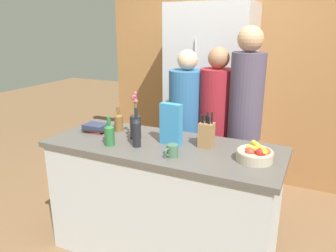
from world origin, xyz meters
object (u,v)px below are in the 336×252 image
object	(u,v)px
book_stack	(96,128)
person_in_blue	(216,126)
bottle_oil	(109,134)
flower_vase	(136,125)
person_in_red_tee	(245,118)
person_at_sink	(186,124)
fruit_bowl	(256,154)
knife_block	(206,134)
refrigerator	(210,99)
coffee_mug	(172,151)
cereal_box	(171,124)
bottle_vinegar	(119,121)
bottle_wine	(137,131)

from	to	relation	value
book_stack	person_in_blue	bearing A→B (deg)	38.50
bottle_oil	person_in_blue	bearing A→B (deg)	58.28
flower_vase	person_in_red_tee	size ratio (longest dim) A/B	0.21
bottle_oil	person_at_sink	distance (m)	0.93
fruit_bowl	knife_block	bearing A→B (deg)	163.98
refrigerator	person_at_sink	world-z (taller)	refrigerator
knife_block	person_in_red_tee	world-z (taller)	person_in_red_tee
knife_block	flower_vase	size ratio (longest dim) A/B	0.72
coffee_mug	person_at_sink	world-z (taller)	person_at_sink
bottle_oil	cereal_box	bearing A→B (deg)	27.90
coffee_mug	bottle_vinegar	size ratio (longest dim) A/B	0.54
fruit_bowl	coffee_mug	xyz separation A→B (m)	(-0.53, -0.17, -0.00)
bottle_vinegar	person_in_blue	xyz separation A→B (m)	(0.68, 0.56, -0.11)
bottle_vinegar	person_in_blue	distance (m)	0.89
cereal_box	person_at_sink	distance (m)	0.71
book_stack	person_in_red_tee	xyz separation A→B (m)	(1.11, 0.60, 0.06)
refrigerator	book_stack	xyz separation A→B (m)	(-0.56, -1.32, -0.04)
book_stack	bottle_wine	world-z (taller)	bottle_wine
knife_block	person_in_blue	size ratio (longest dim) A/B	0.16
fruit_bowl	bottle_wine	distance (m)	0.85
knife_block	flower_vase	bearing A→B (deg)	-174.65
bottle_vinegar	person_in_red_tee	distance (m)	1.07
person_at_sink	person_in_red_tee	distance (m)	0.58
bottle_oil	person_in_red_tee	world-z (taller)	person_in_red_tee
bottle_vinegar	knife_block	bearing A→B (deg)	-3.66
coffee_mug	bottle_wine	size ratio (longest dim) A/B	0.38
bottle_vinegar	person_in_red_tee	xyz separation A→B (m)	(0.95, 0.49, 0.02)
bottle_vinegar	cereal_box	bearing A→B (deg)	-11.21
coffee_mug	bottle_wine	xyz separation A→B (m)	(-0.31, 0.06, 0.07)
bottle_oil	bottle_wine	world-z (taller)	bottle_wine
cereal_box	bottle_vinegar	size ratio (longest dim) A/B	1.50
refrigerator	person_at_sink	bearing A→B (deg)	-90.93
book_stack	person_in_red_tee	distance (m)	1.26
bottle_vinegar	person_in_blue	bearing A→B (deg)	39.83
flower_vase	coffee_mug	bearing A→B (deg)	-27.95
person_at_sink	person_in_blue	distance (m)	0.29
person_in_blue	coffee_mug	bearing A→B (deg)	-76.73
flower_vase	person_in_red_tee	world-z (taller)	person_in_red_tee
coffee_mug	bottle_vinegar	bearing A→B (deg)	153.21
knife_block	coffee_mug	size ratio (longest dim) A/B	2.37
refrigerator	person_at_sink	xyz separation A→B (m)	(-0.01, -0.66, -0.12)
coffee_mug	bottle_vinegar	xyz separation A→B (m)	(-0.64, 0.32, 0.04)
cereal_box	bottle_vinegar	distance (m)	0.55
book_stack	cereal_box	bearing A→B (deg)	-0.24
person_in_red_tee	knife_block	bearing A→B (deg)	-118.99
fruit_bowl	knife_block	distance (m)	0.40
fruit_bowl	book_stack	world-z (taller)	fruit_bowl
book_stack	flower_vase	bearing A→B (deg)	-0.13
coffee_mug	bottle_oil	xyz separation A→B (m)	(-0.51, 0.00, 0.04)
person_in_red_tee	flower_vase	bearing A→B (deg)	-153.26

